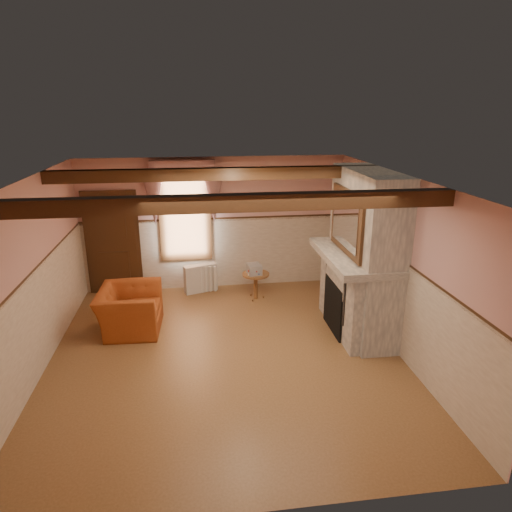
{
  "coord_description": "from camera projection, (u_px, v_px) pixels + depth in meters",
  "views": [
    {
      "loc": [
        -0.39,
        -6.4,
        3.77
      ],
      "look_at": [
        0.59,
        0.8,
        1.37
      ],
      "focal_mm": 32.0,
      "sensor_mm": 36.0,
      "label": 1
    }
  ],
  "objects": [
    {
      "name": "ceiling_beam_front",
      "position": [
        229.0,
        203.0,
        5.28
      ],
      "size": [
        5.5,
        0.18,
        0.2
      ],
      "primitive_type": "cube",
      "color": "black",
      "rests_on": "ceiling"
    },
    {
      "name": "ceiling_beam_back",
      "position": [
        217.0,
        174.0,
        7.54
      ],
      "size": [
        5.5,
        0.18,
        0.2
      ],
      "primitive_type": "cube",
      "color": "black",
      "rests_on": "ceiling"
    },
    {
      "name": "window",
      "position": [
        185.0,
        213.0,
        9.45
      ],
      "size": [
        1.06,
        0.08,
        2.02
      ],
      "primitive_type": "cube",
      "color": "white",
      "rests_on": "wall_back"
    },
    {
      "name": "side_table",
      "position": [
        256.0,
        286.0,
        9.31
      ],
      "size": [
        0.68,
        0.68,
        0.55
      ],
      "primitive_type": "cylinder",
      "rotation": [
        0.0,
        0.0,
        0.3
      ],
      "color": "brown",
      "rests_on": "floor"
    },
    {
      "name": "window_drapes",
      "position": [
        183.0,
        185.0,
        9.18
      ],
      "size": [
        1.3,
        0.14,
        1.4
      ],
      "primitive_type": "cube",
      "color": "gray",
      "rests_on": "wall_back"
    },
    {
      "name": "wall_back",
      "position": [
        214.0,
        224.0,
        9.64
      ],
      "size": [
        5.5,
        0.02,
        2.8
      ],
      "primitive_type": "cube",
      "color": "#CD938E",
      "rests_on": "floor"
    },
    {
      "name": "oil_lamp",
      "position": [
        347.0,
        238.0,
        8.01
      ],
      "size": [
        0.11,
        0.11,
        0.28
      ],
      "primitive_type": "cylinder",
      "color": "gold",
      "rests_on": "mantel"
    },
    {
      "name": "floor",
      "position": [
        226.0,
        355.0,
        7.25
      ],
      "size": [
        5.5,
        6.0,
        0.01
      ],
      "primitive_type": "cube",
      "color": "brown",
      "rests_on": "ground"
    },
    {
      "name": "wall_left",
      "position": [
        30.0,
        282.0,
        6.46
      ],
      "size": [
        0.02,
        6.0,
        2.8
      ],
      "primitive_type": "cube",
      "color": "#CD938E",
      "rests_on": "floor"
    },
    {
      "name": "jar_yellow",
      "position": [
        367.0,
        259.0,
        7.15
      ],
      "size": [
        0.06,
        0.06,
        0.12
      ],
      "primitive_type": "cylinder",
      "color": "gold",
      "rests_on": "mantel"
    },
    {
      "name": "overmantel_mirror",
      "position": [
        346.0,
        221.0,
        7.47
      ],
      "size": [
        0.06,
        1.44,
        1.04
      ],
      "primitive_type": "cube",
      "color": "silver",
      "rests_on": "fireplace"
    },
    {
      "name": "wainscot",
      "position": [
        225.0,
        312.0,
        7.02
      ],
      "size": [
        5.5,
        6.0,
        1.5
      ],
      "primitive_type": null,
      "color": "beige",
      "rests_on": "floor"
    },
    {
      "name": "radiator",
      "position": [
        201.0,
        278.0,
        9.66
      ],
      "size": [
        0.72,
        0.4,
        0.6
      ],
      "primitive_type": "cube",
      "rotation": [
        0.0,
        0.0,
        0.33
      ],
      "color": "silver",
      "rests_on": "floor"
    },
    {
      "name": "ceiling",
      "position": [
        222.0,
        179.0,
        6.38
      ],
      "size": [
        5.5,
        6.0,
        0.01
      ],
      "primitive_type": "cube",
      "color": "silver",
      "rests_on": "wall_back"
    },
    {
      "name": "chair_rail",
      "position": [
        224.0,
        266.0,
        6.78
      ],
      "size": [
        5.5,
        6.0,
        0.08
      ],
      "primitive_type": null,
      "color": "black",
      "rests_on": "wainscot"
    },
    {
      "name": "firebox",
      "position": [
        338.0,
        306.0,
        7.93
      ],
      "size": [
        0.2,
        0.95,
        0.9
      ],
      "primitive_type": "cube",
      "color": "black",
      "rests_on": "floor"
    },
    {
      "name": "wall_right",
      "position": [
        399.0,
        264.0,
        7.17
      ],
      "size": [
        0.02,
        6.0,
        2.8
      ],
      "primitive_type": "cube",
      "color": "#CD938E",
      "rests_on": "floor"
    },
    {
      "name": "mantel_clock",
      "position": [
        340.0,
        235.0,
        8.39
      ],
      "size": [
        0.14,
        0.24,
        0.2
      ],
      "primitive_type": "cube",
      "color": "black",
      "rests_on": "mantel"
    },
    {
      "name": "bowl",
      "position": [
        358.0,
        253.0,
        7.5
      ],
      "size": [
        0.38,
        0.38,
        0.09
      ],
      "primitive_type": "imported",
      "color": "brown",
      "rests_on": "mantel"
    },
    {
      "name": "wall_front",
      "position": [
        248.0,
        390.0,
        3.99
      ],
      "size": [
        5.5,
        0.02,
        2.8
      ],
      "primitive_type": "cube",
      "color": "#CD938E",
      "rests_on": "floor"
    },
    {
      "name": "candle_red",
      "position": [
        372.0,
        263.0,
        6.94
      ],
      "size": [
        0.06,
        0.06,
        0.16
      ],
      "primitive_type": "cylinder",
      "color": "#B4161D",
      "rests_on": "mantel"
    },
    {
      "name": "door",
      "position": [
        113.0,
        244.0,
        9.42
      ],
      "size": [
        1.1,
        0.1,
        2.1
      ],
      "primitive_type": "cube",
      "color": "black",
      "rests_on": "floor"
    },
    {
      "name": "mantel",
      "position": [
        355.0,
        256.0,
        7.68
      ],
      "size": [
        1.05,
        2.05,
        0.12
      ],
      "primitive_type": "cube",
      "color": "gray",
      "rests_on": "fireplace"
    },
    {
      "name": "armchair",
      "position": [
        130.0,
        310.0,
        7.98
      ],
      "size": [
        1.07,
        1.21,
        0.76
      ],
      "primitive_type": "imported",
      "rotation": [
        0.0,
        0.0,
        1.53
      ],
      "color": "#994219",
      "rests_on": "floor"
    },
    {
      "name": "fireplace",
      "position": [
        365.0,
        254.0,
        7.69
      ],
      "size": [
        0.85,
        2.0,
        2.8
      ],
      "primitive_type": "cube",
      "color": "gray",
      "rests_on": "floor"
    },
    {
      "name": "book_stack",
      "position": [
        254.0,
        269.0,
        9.17
      ],
      "size": [
        0.3,
        0.35,
        0.2
      ],
      "primitive_type": "cube",
      "rotation": [
        0.0,
        0.0,
        0.14
      ],
      "color": "#B7AD8C",
      "rests_on": "side_table"
    }
  ]
}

